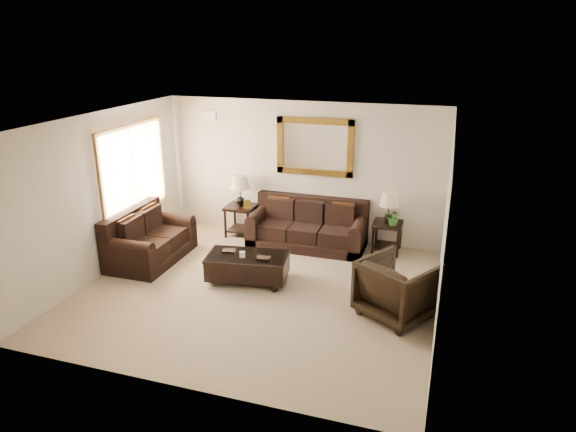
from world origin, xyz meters
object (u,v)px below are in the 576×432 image
(sofa, at_px, (308,229))
(loveseat, at_px, (148,242))
(end_table_right, at_px, (388,213))
(end_table_left, at_px, (240,197))
(coffee_table, at_px, (248,265))
(armchair, at_px, (398,286))

(sofa, bearing_deg, loveseat, -149.18)
(end_table_right, bearing_deg, end_table_left, -179.62)
(loveseat, height_order, end_table_right, end_table_right)
(end_table_right, relative_size, coffee_table, 0.83)
(end_table_left, bearing_deg, end_table_right, 0.38)
(loveseat, relative_size, end_table_left, 1.32)
(end_table_left, distance_m, armchair, 4.09)
(loveseat, height_order, coffee_table, loveseat)
(sofa, height_order, coffee_table, sofa)
(loveseat, xyz_separation_m, armchair, (4.50, -0.64, 0.14))
(coffee_table, relative_size, armchair, 1.47)
(end_table_left, xyz_separation_m, coffee_table, (0.90, -1.88, -0.53))
(sofa, distance_m, end_table_left, 1.52)
(end_table_left, relative_size, end_table_right, 1.07)
(loveseat, bearing_deg, end_table_left, -34.53)
(sofa, relative_size, end_table_left, 1.77)
(armchair, bearing_deg, sofa, -16.71)
(loveseat, bearing_deg, sofa, -59.18)
(sofa, xyz_separation_m, coffee_table, (-0.54, -1.77, -0.05))
(loveseat, height_order, end_table_left, end_table_left)
(end_table_left, bearing_deg, loveseat, -124.53)
(loveseat, bearing_deg, armchair, -98.14)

